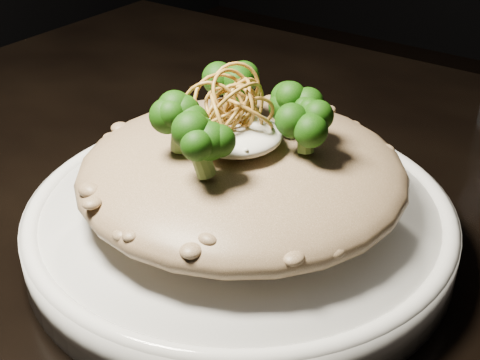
{
  "coord_description": "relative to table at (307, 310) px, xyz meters",
  "views": [
    {
      "loc": [
        0.2,
        -0.38,
        1.05
      ],
      "look_at": [
        -0.04,
        -0.05,
        0.81
      ],
      "focal_mm": 50.0,
      "sensor_mm": 36.0,
      "label": 1
    }
  ],
  "objects": [
    {
      "name": "risotto",
      "position": [
        -0.04,
        -0.04,
        0.14
      ],
      "size": [
        0.24,
        0.24,
        0.05
      ],
      "primitive_type": "ellipsoid",
      "color": "brown",
      "rests_on": "plate"
    },
    {
      "name": "plate",
      "position": [
        -0.04,
        -0.05,
        0.1
      ],
      "size": [
        0.32,
        0.32,
        0.03
      ],
      "primitive_type": "cylinder",
      "color": "white",
      "rests_on": "table"
    },
    {
      "name": "shallots",
      "position": [
        -0.04,
        -0.05,
        0.21
      ],
      "size": [
        0.06,
        0.06,
        0.04
      ],
      "primitive_type": null,
      "color": "brown",
      "rests_on": "cheese"
    },
    {
      "name": "cheese",
      "position": [
        -0.04,
        -0.05,
        0.18
      ],
      "size": [
        0.06,
        0.06,
        0.02
      ],
      "primitive_type": "ellipsoid",
      "color": "white",
      "rests_on": "risotto"
    },
    {
      "name": "table",
      "position": [
        0.0,
        0.0,
        0.0
      ],
      "size": [
        1.1,
        0.8,
        0.75
      ],
      "color": "black",
      "rests_on": "ground"
    },
    {
      "name": "broccoli",
      "position": [
        -0.04,
        -0.05,
        0.2
      ],
      "size": [
        0.15,
        0.15,
        0.05
      ],
      "primitive_type": null,
      "color": "black",
      "rests_on": "risotto"
    }
  ]
}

